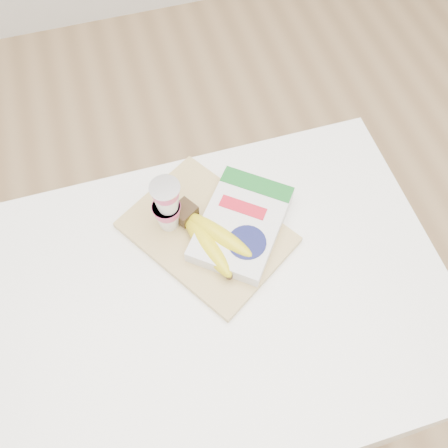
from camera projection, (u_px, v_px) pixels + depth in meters
name	position (u px, v px, depth m)	size (l,w,h in m)	color
room	(170.00, 128.00, 0.57)	(4.00, 4.00, 4.00)	tan
table	(202.00, 352.00, 1.39)	(1.08, 0.72, 0.81)	white
cutting_board	(207.00, 232.00, 1.11)	(0.25, 0.34, 0.02)	tan
bananas	(210.00, 237.00, 1.07)	(0.16, 0.22, 0.06)	#382816
yogurt_stack	(167.00, 205.00, 1.04)	(0.07, 0.07, 0.15)	white
cereal_box	(241.00, 225.00, 1.10)	(0.28, 0.29, 0.05)	white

